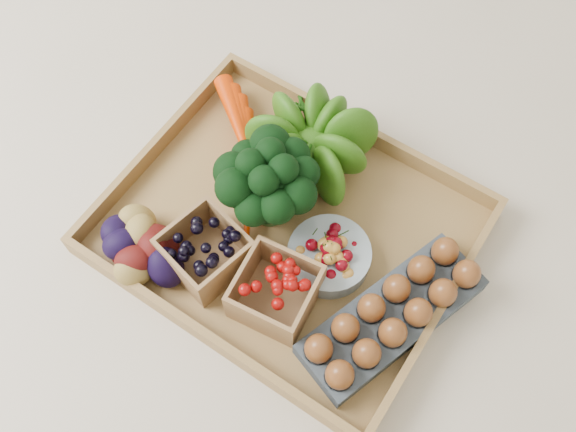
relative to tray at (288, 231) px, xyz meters
The scene contains 10 objects.
ground 0.01m from the tray, ahead, with size 4.00×4.00×0.00m, color beige.
tray is the anchor object (origin of this frame).
carrots 0.15m from the tray, 152.33° to the left, with size 0.22×0.16×0.05m, color #D53100, non-canonical shape.
lettuce 0.15m from the tray, 107.51° to the left, with size 0.14×0.14×0.14m, color #24500C.
broccoli 0.08m from the tray, behind, with size 0.16×0.16×0.12m, color black, non-canonical shape.
cherry_bowl 0.09m from the tray, ahead, with size 0.13×0.13×0.03m, color #8C9EA5.
egg_carton 0.22m from the tray, 11.36° to the right, with size 0.10×0.29×0.03m, color #3C454D.
potatoes 0.24m from the tray, 134.38° to the right, with size 0.16×0.16×0.09m, color #3E0B0A, non-canonical shape.
punnet_blackberry 0.15m from the tray, 122.07° to the right, with size 0.11×0.11×0.08m, color black.
punnet_raspberry 0.13m from the tray, 65.04° to the right, with size 0.11×0.11×0.08m, color #790705.
Camera 1 is at (0.25, -0.38, 0.95)m, focal length 40.00 mm.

